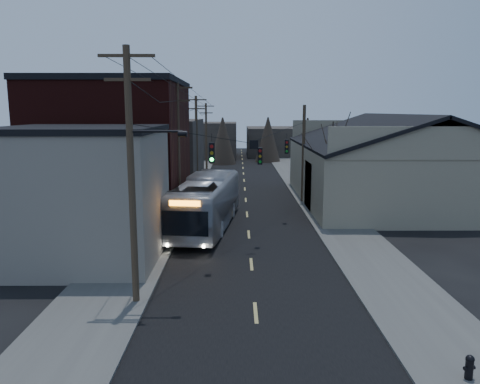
{
  "coord_description": "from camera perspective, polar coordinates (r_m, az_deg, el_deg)",
  "views": [
    {
      "loc": [
        -0.71,
        -15.64,
        8.01
      ],
      "look_at": [
        -0.58,
        13.08,
        3.0
      ],
      "focal_mm": 35.0,
      "sensor_mm": 36.0,
      "label": 1
    }
  ],
  "objects": [
    {
      "name": "building_left_far",
      "position": [
        52.58,
        -9.92,
        4.83
      ],
      "size": [
        9.0,
        14.0,
        7.0
      ],
      "primitive_type": "cube",
      "color": "#2D2824",
      "rests_on": "ground"
    },
    {
      "name": "ground",
      "position": [
        17.59,
        2.17,
        -17.21
      ],
      "size": [
        160.0,
        160.0,
        0.0
      ],
      "primitive_type": "plane",
      "color": "black",
      "rests_on": "ground"
    },
    {
      "name": "bare_tree",
      "position": [
        36.63,
        11.11,
        2.8
      ],
      "size": [
        0.4,
        0.4,
        7.2
      ],
      "primitive_type": "cone",
      "color": "black",
      "rests_on": "ground"
    },
    {
      "name": "warehouse",
      "position": [
        43.22,
        18.26,
        2.34
      ],
      "size": [
        16.16,
        20.6,
        7.73
      ],
      "color": "gray",
      "rests_on": "ground"
    },
    {
      "name": "building_clapboard",
      "position": [
        26.39,
        -18.57,
        -0.47
      ],
      "size": [
        8.0,
        8.0,
        7.0
      ],
      "primitive_type": "cube",
      "color": "slate",
      "rests_on": "ground"
    },
    {
      "name": "bus",
      "position": [
        32.16,
        -4.14,
        -1.28
      ],
      "size": [
        4.51,
        13.13,
        3.58
      ],
      "primitive_type": "imported",
      "rotation": [
        0.0,
        0.0,
        3.02
      ],
      "color": "#9D9FA8",
      "rests_on": "ground"
    },
    {
      "name": "building_far_left",
      "position": [
        80.97,
        -4.03,
        6.33
      ],
      "size": [
        10.0,
        12.0,
        6.0
      ],
      "primitive_type": "cube",
      "color": "#2D2824",
      "rests_on": "ground"
    },
    {
      "name": "building_far_right",
      "position": [
        86.16,
        4.91,
        6.2
      ],
      "size": [
        12.0,
        14.0,
        5.0
      ],
      "primitive_type": "cube",
      "color": "#2D2824",
      "rests_on": "ground"
    },
    {
      "name": "sidewalk_left",
      "position": [
        46.69,
        -7.38,
        0.01
      ],
      "size": [
        4.0,
        110.0,
        0.12
      ],
      "primitive_type": "cube",
      "color": "#474744",
      "rests_on": "ground"
    },
    {
      "name": "parked_car",
      "position": [
        46.23,
        -4.71,
        0.66
      ],
      "size": [
        1.65,
        3.84,
        1.23
      ],
      "primitive_type": "imported",
      "rotation": [
        0.0,
        0.0,
        -0.1
      ],
      "color": "#ACAEB4",
      "rests_on": "ground"
    },
    {
      "name": "fire_hydrant",
      "position": [
        16.3,
        26.18,
        -18.52
      ],
      "size": [
        0.37,
        0.26,
        0.76
      ],
      "rotation": [
        0.0,
        0.0,
        0.21
      ],
      "color": "black",
      "rests_on": "sidewalk_right"
    },
    {
      "name": "sidewalk_right",
      "position": [
        46.88,
        8.59,
        0.02
      ],
      "size": [
        4.0,
        110.0,
        0.12
      ],
      "primitive_type": "cube",
      "color": "#474744",
      "rests_on": "ground"
    },
    {
      "name": "building_brick",
      "position": [
        36.95,
        -14.87,
        4.9
      ],
      "size": [
        10.0,
        12.0,
        10.0
      ],
      "primitive_type": "cube",
      "color": "black",
      "rests_on": "ground"
    },
    {
      "name": "utility_lines",
      "position": [
        39.97,
        -3.72,
        5.49
      ],
      "size": [
        11.24,
        45.28,
        10.5
      ],
      "color": "#382B1E",
      "rests_on": "ground"
    },
    {
      "name": "road_surface",
      "position": [
        46.34,
        0.62,
        -0.04
      ],
      "size": [
        9.0,
        110.0,
        0.02
      ],
      "primitive_type": "cube",
      "color": "black",
      "rests_on": "ground"
    }
  ]
}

